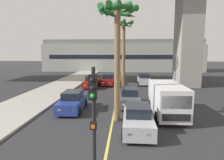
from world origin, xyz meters
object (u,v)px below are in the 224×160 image
car_queue_sixth (130,98)px  delivery_van (167,99)px  car_queue_front (73,102)px  car_queue_fourth (108,80)px  car_queue_third (138,119)px  palm_tree_mid_median (117,27)px  palm_tree_near_median (124,38)px  car_queue_second (92,82)px  traffic_light_median_near (94,115)px  car_queue_fifth (144,79)px

car_queue_sixth → delivery_van: size_ratio=0.78×
car_queue_front → car_queue_fourth: 12.95m
car_queue_third → palm_tree_mid_median: size_ratio=0.53×
car_queue_front → palm_tree_near_median: size_ratio=0.47×
car_queue_second → car_queue_sixth: 10.18m
car_queue_sixth → car_queue_second: bearing=118.7°
car_queue_sixth → palm_tree_mid_median: (-0.97, -3.84, 5.56)m
car_queue_second → palm_tree_mid_median: 14.46m
traffic_light_median_near → car_queue_sixth: bearing=83.0°
car_queue_front → palm_tree_near_median: palm_tree_near_median is taller
delivery_van → traffic_light_median_near: size_ratio=1.26×
delivery_van → palm_tree_mid_median: 6.29m
delivery_van → car_queue_third: bearing=-127.4°
car_queue_fourth → traffic_light_median_near: size_ratio=0.99×
car_queue_fifth → traffic_light_median_near: size_ratio=0.98×
car_queue_fourth → delivery_van: delivery_van is taller
car_queue_fourth → traffic_light_median_near: (1.47, -22.19, 1.99)m
traffic_light_median_near → palm_tree_mid_median: bearing=86.9°
car_queue_second → car_queue_fourth: (2.05, 2.15, 0.00)m
car_queue_front → traffic_light_median_near: size_ratio=0.98×
car_queue_fifth → car_queue_third: bearing=-96.2°
car_queue_third → car_queue_fourth: bearing=100.9°
car_queue_second → palm_tree_near_median: 7.24m
car_queue_second → car_queue_sixth: same height
traffic_light_median_near → palm_tree_near_median: palm_tree_near_median is taller
traffic_light_median_near → palm_tree_mid_median: (0.40, 7.28, 3.56)m
car_queue_second → car_queue_sixth: bearing=-61.3°
delivery_van → palm_tree_mid_median: bearing=-161.2°
car_queue_fourth → car_queue_second: bearing=-133.7°
car_queue_sixth → car_queue_fourth: bearing=104.4°
car_queue_fifth → car_queue_front: bearing=-116.6°
car_queue_third → car_queue_fourth: 16.98m
car_queue_third → car_queue_fifth: size_ratio=1.00×
traffic_light_median_near → car_queue_fourth: bearing=93.8°
traffic_light_median_near → palm_tree_near_median: bearing=88.1°
car_queue_sixth → palm_tree_near_median: 11.20m
car_queue_front → car_queue_sixth: 4.94m
car_queue_front → traffic_light_median_near: 10.12m
car_queue_sixth → palm_tree_mid_median: size_ratio=0.53×
car_queue_third → palm_tree_near_median: (-1.05, 15.12, 5.87)m
car_queue_third → palm_tree_mid_median: palm_tree_mid_median is taller
car_queue_third → palm_tree_near_median: palm_tree_near_median is taller
car_queue_sixth → traffic_light_median_near: bearing=-97.0°
car_queue_third → car_queue_sixth: same height
traffic_light_median_near → palm_tree_mid_median: size_ratio=0.54×
car_queue_third → palm_tree_near_median: 16.25m
car_queue_fifth → traffic_light_median_near: (-3.66, -23.18, 1.99)m
car_queue_fourth → delivery_van: bearing=-68.1°
traffic_light_median_near → palm_tree_near_median: size_ratio=0.47×
traffic_light_median_near → car_queue_front: bearing=109.2°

